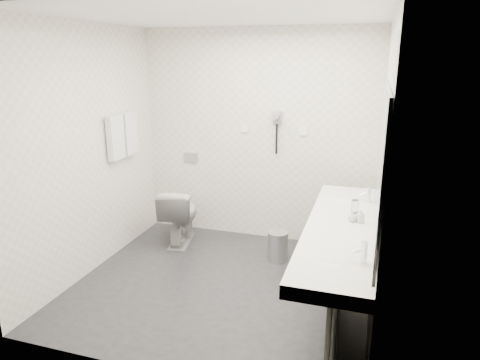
% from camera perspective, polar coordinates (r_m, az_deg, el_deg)
% --- Properties ---
extents(floor, '(2.80, 2.80, 0.00)m').
position_cam_1_polar(floor, '(4.39, -2.53, -13.67)').
color(floor, '#27282C').
rests_on(floor, ground).
extents(ceiling, '(2.80, 2.80, 0.00)m').
position_cam_1_polar(ceiling, '(3.83, -3.01, 20.93)').
color(ceiling, white).
rests_on(ceiling, wall_back).
extents(wall_back, '(2.80, 0.00, 2.80)m').
position_cam_1_polar(wall_back, '(5.14, 2.23, 5.66)').
color(wall_back, white).
rests_on(wall_back, floor).
extents(wall_front, '(2.80, 0.00, 2.80)m').
position_cam_1_polar(wall_front, '(2.79, -11.92, -3.64)').
color(wall_front, white).
rests_on(wall_front, floor).
extents(wall_left, '(0.00, 2.60, 2.60)m').
position_cam_1_polar(wall_left, '(4.58, -19.46, 3.50)').
color(wall_left, white).
rests_on(wall_left, floor).
extents(wall_right, '(0.00, 2.60, 2.60)m').
position_cam_1_polar(wall_right, '(3.70, 18.11, 0.78)').
color(wall_right, white).
rests_on(wall_right, floor).
extents(vanity_counter, '(0.55, 2.20, 0.10)m').
position_cam_1_polar(vanity_counter, '(3.65, 13.17, -6.48)').
color(vanity_counter, white).
rests_on(vanity_counter, floor).
extents(vanity_panel, '(0.03, 2.15, 0.75)m').
position_cam_1_polar(vanity_panel, '(3.83, 13.15, -12.41)').
color(vanity_panel, gray).
rests_on(vanity_panel, floor).
extents(vanity_post_near, '(0.06, 0.06, 0.75)m').
position_cam_1_polar(vanity_post_near, '(2.95, 12.01, -21.86)').
color(vanity_post_near, silver).
rests_on(vanity_post_near, floor).
extents(vanity_post_far, '(0.06, 0.06, 0.75)m').
position_cam_1_polar(vanity_post_far, '(4.77, 14.52, -6.64)').
color(vanity_post_far, silver).
rests_on(vanity_post_far, floor).
extents(mirror, '(0.02, 2.20, 1.05)m').
position_cam_1_polar(mirror, '(3.46, 18.15, 3.17)').
color(mirror, '#B2BCC6').
rests_on(mirror, wall_right).
extents(basin_near, '(0.40, 0.31, 0.05)m').
position_cam_1_polar(basin_near, '(3.04, 12.22, -10.40)').
color(basin_near, white).
rests_on(basin_near, vanity_counter).
extents(basin_far, '(0.40, 0.31, 0.05)m').
position_cam_1_polar(basin_far, '(4.25, 13.91, -2.80)').
color(basin_far, white).
rests_on(basin_far, vanity_counter).
extents(faucet_near, '(0.04, 0.04, 0.15)m').
position_cam_1_polar(faucet_near, '(3.00, 16.07, -9.19)').
color(faucet_near, silver).
rests_on(faucet_near, vanity_counter).
extents(faucet_far, '(0.04, 0.04, 0.15)m').
position_cam_1_polar(faucet_far, '(4.22, 16.63, -1.86)').
color(faucet_far, silver).
rests_on(faucet_far, vanity_counter).
extents(soap_bottle_a, '(0.07, 0.07, 0.11)m').
position_cam_1_polar(soap_bottle_a, '(3.70, 15.66, -4.60)').
color(soap_bottle_a, beige).
rests_on(soap_bottle_a, vanity_counter).
extents(soap_bottle_b, '(0.10, 0.10, 0.09)m').
position_cam_1_polar(soap_bottle_b, '(3.70, 14.63, -4.67)').
color(soap_bottle_b, beige).
rests_on(soap_bottle_b, vanity_counter).
extents(glass_left, '(0.07, 0.07, 0.12)m').
position_cam_1_polar(glass_left, '(3.91, 14.97, -3.40)').
color(glass_left, silver).
rests_on(glass_left, vanity_counter).
extents(toilet, '(0.49, 0.73, 0.69)m').
position_cam_1_polar(toilet, '(5.22, -7.97, -4.63)').
color(toilet, white).
rests_on(toilet, floor).
extents(flush_plate, '(0.18, 0.02, 0.12)m').
position_cam_1_polar(flush_plate, '(5.46, -6.50, 2.98)').
color(flush_plate, '#B2B5BA').
rests_on(flush_plate, wall_back).
extents(pedal_bin, '(0.22, 0.22, 0.31)m').
position_cam_1_polar(pedal_bin, '(4.82, 5.02, -8.77)').
color(pedal_bin, '#B2B5BA').
rests_on(pedal_bin, floor).
extents(bin_lid, '(0.22, 0.22, 0.02)m').
position_cam_1_polar(bin_lid, '(4.75, 5.07, -6.96)').
color(bin_lid, '#B2B5BA').
rests_on(bin_lid, pedal_bin).
extents(towel_rail, '(0.02, 0.62, 0.02)m').
position_cam_1_polar(towel_rail, '(4.95, -15.54, 8.23)').
color(towel_rail, silver).
rests_on(towel_rail, wall_left).
extents(towel_near, '(0.07, 0.24, 0.48)m').
position_cam_1_polar(towel_near, '(4.86, -16.13, 5.42)').
color(towel_near, white).
rests_on(towel_near, towel_rail).
extents(towel_far, '(0.07, 0.24, 0.48)m').
position_cam_1_polar(towel_far, '(5.10, -14.42, 6.01)').
color(towel_far, white).
rests_on(towel_far, towel_rail).
extents(dryer_cradle, '(0.10, 0.04, 0.14)m').
position_cam_1_polar(dryer_cradle, '(5.01, 4.96, 8.25)').
color(dryer_cradle, gray).
rests_on(dryer_cradle, wall_back).
extents(dryer_barrel, '(0.08, 0.14, 0.08)m').
position_cam_1_polar(dryer_barrel, '(4.94, 4.79, 8.49)').
color(dryer_barrel, gray).
rests_on(dryer_barrel, dryer_cradle).
extents(dryer_cord, '(0.02, 0.02, 0.35)m').
position_cam_1_polar(dryer_cord, '(5.03, 4.85, 5.41)').
color(dryer_cord, black).
rests_on(dryer_cord, dryer_cradle).
extents(switch_plate_a, '(0.09, 0.02, 0.09)m').
position_cam_1_polar(switch_plate_a, '(5.15, 0.58, 6.83)').
color(switch_plate_a, white).
rests_on(switch_plate_a, wall_back).
extents(switch_plate_b, '(0.09, 0.02, 0.09)m').
position_cam_1_polar(switch_plate_b, '(4.99, 8.34, 6.38)').
color(switch_plate_b, white).
rests_on(switch_plate_b, wall_back).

